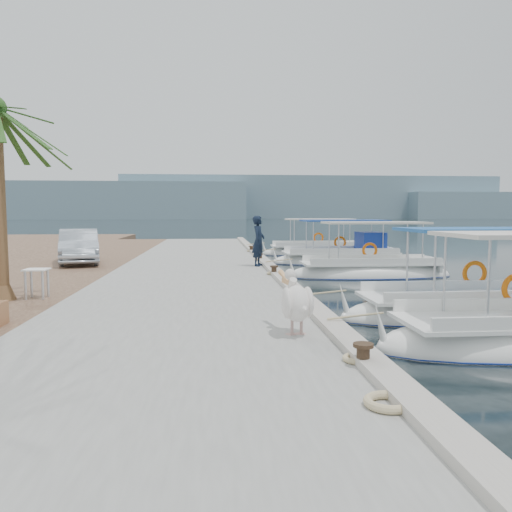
{
  "coord_description": "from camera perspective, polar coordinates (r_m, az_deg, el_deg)",
  "views": [
    {
      "loc": [
        -2.38,
        -15.02,
        2.61
      ],
      "look_at": [
        -1.0,
        1.0,
        1.2
      ],
      "focal_mm": 35.0,
      "sensor_mm": 36.0,
      "label": 1
    }
  ],
  "objects": [
    {
      "name": "ground",
      "position": [
        15.43,
        4.04,
        -4.74
      ],
      "size": [
        400.0,
        400.0,
        0.0
      ],
      "primitive_type": "plane",
      "color": "black",
      "rests_on": "ground"
    },
    {
      "name": "concrete_quay",
      "position": [
        20.16,
        -6.66,
        -1.74
      ],
      "size": [
        6.0,
        40.0,
        0.5
      ],
      "primitive_type": "cube",
      "color": "gray",
      "rests_on": "ground"
    },
    {
      "name": "quay_curb",
      "position": [
        20.24,
        1.22,
        -0.8
      ],
      "size": [
        0.44,
        40.0,
        0.12
      ],
      "primitive_type": "cube",
      "color": "#A7A094",
      "rests_on": "concrete_quay"
    },
    {
      "name": "cobblestone_strip",
      "position": [
        20.92,
        -20.49,
        -1.78
      ],
      "size": [
        4.0,
        40.0,
        0.5
      ],
      "primitive_type": "cube",
      "color": "brown",
      "rests_on": "ground"
    },
    {
      "name": "distant_hills",
      "position": [
        218.92,
        3.49,
        6.3
      ],
      "size": [
        330.0,
        60.0,
        18.0
      ],
      "color": "gray",
      "rests_on": "ground"
    },
    {
      "name": "fishing_caique_b",
      "position": [
        13.55,
        24.52,
        -6.01
      ],
      "size": [
        7.28,
        2.16,
        2.83
      ],
      "color": "white",
      "rests_on": "ground"
    },
    {
      "name": "fishing_caique_c",
      "position": [
        20.79,
        12.89,
        -1.98
      ],
      "size": [
        6.75,
        2.14,
        2.83
      ],
      "color": "white",
      "rests_on": "ground"
    },
    {
      "name": "fishing_caique_d",
      "position": [
        26.09,
        9.8,
        -0.38
      ],
      "size": [
        7.1,
        2.51,
        2.83
      ],
      "color": "white",
      "rests_on": "ground"
    },
    {
      "name": "fishing_caique_e",
      "position": [
        31.07,
        6.95,
        0.38
      ],
      "size": [
        6.85,
        1.98,
        2.83
      ],
      "color": "white",
      "rests_on": "ground"
    },
    {
      "name": "mooring_bollards",
      "position": [
        16.75,
        2.07,
        -1.56
      ],
      "size": [
        0.28,
        20.28,
        0.33
      ],
      "color": "black",
      "rests_on": "concrete_quay"
    },
    {
      "name": "pelican",
      "position": [
        8.68,
        4.62,
        -5.23
      ],
      "size": [
        0.6,
        1.43,
        1.1
      ],
      "color": "tan",
      "rests_on": "concrete_quay"
    },
    {
      "name": "fisherman",
      "position": [
        19.61,
        0.29,
        1.73
      ],
      "size": [
        0.69,
        0.84,
        1.98
      ],
      "primitive_type": "imported",
      "rotation": [
        0.0,
        0.0,
        1.22
      ],
      "color": "black",
      "rests_on": "concrete_quay"
    },
    {
      "name": "parked_car",
      "position": [
        21.93,
        -19.59,
        1.05
      ],
      "size": [
        2.53,
        4.52,
        1.41
      ],
      "primitive_type": "imported",
      "rotation": [
        0.0,
        0.0,
        0.26
      ],
      "color": "silver",
      "rests_on": "cobblestone_strip"
    },
    {
      "name": "folding_table",
      "position": [
        13.34,
        -23.79,
        -2.25
      ],
      "size": [
        0.55,
        0.55,
        0.73
      ],
      "color": "silver",
      "rests_on": "cobblestone_strip"
    },
    {
      "name": "rope_coil",
      "position": [
        5.82,
        14.86,
        -15.85
      ],
      "size": [
        0.54,
        0.54,
        0.1
      ],
      "primitive_type": "torus",
      "color": "#C6B284",
      "rests_on": "concrete_quay"
    }
  ]
}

